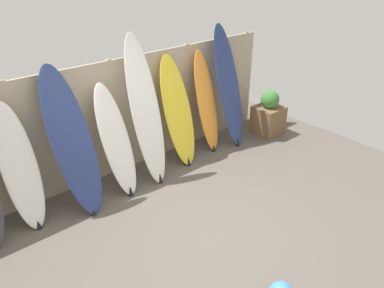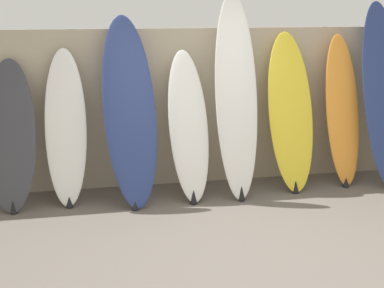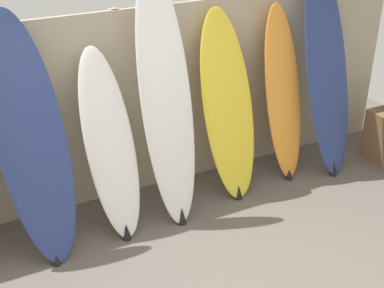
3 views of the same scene
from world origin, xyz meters
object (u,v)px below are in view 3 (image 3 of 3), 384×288
at_px(surfboard_white_3, 110,146).
at_px(surfboard_orange_6, 283,95).
at_px(surfboard_white_4, 166,102).
at_px(surfboard_navy_7, 327,73).
at_px(surfboard_yellow_5, 228,107).
at_px(surfboard_navy_2, 32,141).

relative_size(surfboard_white_3, surfboard_orange_6, 0.92).
height_order(surfboard_white_4, surfboard_navy_7, surfboard_white_4).
xyz_separation_m(surfboard_orange_6, surfboard_navy_7, (0.46, -0.07, 0.18)).
xyz_separation_m(surfboard_white_4, surfboard_navy_7, (1.78, 0.05, -0.05)).
bearing_deg(surfboard_yellow_5, surfboard_white_4, -172.60).
xyz_separation_m(surfboard_white_4, surfboard_yellow_5, (0.67, 0.09, -0.21)).
height_order(surfboard_white_3, surfboard_orange_6, surfboard_orange_6).
relative_size(surfboard_white_4, surfboard_navy_7, 1.04).
bearing_deg(surfboard_navy_2, surfboard_navy_7, 0.90).
bearing_deg(surfboard_navy_7, surfboard_yellow_5, 178.11).
bearing_deg(surfboard_navy_7, surfboard_white_4, -178.40).
relative_size(surfboard_white_3, surfboard_navy_7, 0.76).
distance_m(surfboard_navy_2, surfboard_white_3, 0.65).
bearing_deg(surfboard_white_4, surfboard_navy_7, 1.60).
relative_size(surfboard_white_4, surfboard_orange_6, 1.26).
bearing_deg(surfboard_white_3, surfboard_yellow_5, 3.96).
distance_m(surfboard_white_4, surfboard_orange_6, 1.34).
distance_m(surfboard_navy_2, surfboard_navy_7, 2.93).
xyz_separation_m(surfboard_yellow_5, surfboard_navy_7, (1.11, -0.04, 0.17)).
bearing_deg(surfboard_orange_6, surfboard_navy_2, -177.22).
bearing_deg(surfboard_navy_7, surfboard_white_3, -178.86).
distance_m(surfboard_navy_2, surfboard_white_4, 1.16).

